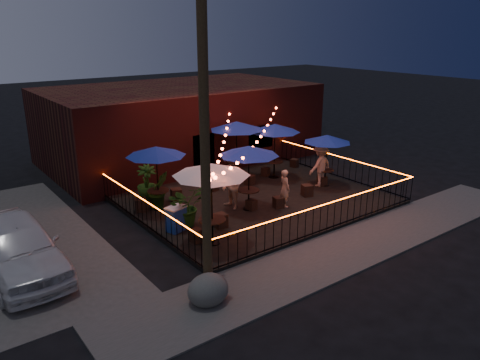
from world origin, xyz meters
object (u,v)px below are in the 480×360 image
object	(u,v)px
cafe_table_0	(211,171)
cafe_table_5	(275,129)
cafe_table_4	(327,139)
cafe_table_3	(236,126)
boulder	(208,290)
cafe_table_1	(156,152)
cooler	(176,218)
utility_pole	(205,152)
cafe_table_2	(249,152)

from	to	relation	value
cafe_table_0	cafe_table_5	distance (m)	7.63
cafe_table_0	cafe_table_4	world-z (taller)	cafe_table_0
cafe_table_3	boulder	world-z (taller)	cafe_table_3
cafe_table_4	cafe_table_0	bearing A→B (deg)	-165.27
cafe_table_5	cafe_table_1	bearing A→B (deg)	-176.39
cafe_table_1	cafe_table_4	distance (m)	7.67
cooler	boulder	world-z (taller)	cooler
utility_pole	cafe_table_2	xyz separation A→B (m)	(4.45, 3.89, -1.50)
cafe_table_5	boulder	size ratio (longest dim) A/B	2.56
cafe_table_4	cafe_table_2	bearing A→B (deg)	-176.93
cafe_table_3	cooler	xyz separation A→B (m)	(-5.25, -3.53, -2.05)
cafe_table_2	cooler	distance (m)	3.81
cafe_table_0	cafe_table_4	size ratio (longest dim) A/B	1.06
cafe_table_0	cafe_table_2	size ratio (longest dim) A/B	1.13
cooler	cafe_table_4	bearing A→B (deg)	-15.45
cafe_table_3	cafe_table_1	bearing A→B (deg)	-164.67
cafe_table_2	cafe_table_4	size ratio (longest dim) A/B	0.94
utility_pole	cafe_table_4	bearing A→B (deg)	24.61
cafe_table_2	cafe_table_5	size ratio (longest dim) A/B	0.99
cafe_table_1	cafe_table_4	size ratio (longest dim) A/B	1.10
utility_pole	cooler	size ratio (longest dim) A/B	8.84
utility_pole	cafe_table_2	size ratio (longest dim) A/B	3.11
cafe_table_4	cafe_table_5	world-z (taller)	cafe_table_5
cafe_table_5	utility_pole	bearing A→B (deg)	-141.09
cafe_table_3	cafe_table_5	world-z (taller)	cafe_table_3
cafe_table_3	cafe_table_5	size ratio (longest dim) A/B	1.08
cafe_table_3	cafe_table_5	distance (m)	1.81
cooler	boulder	size ratio (longest dim) A/B	0.89
cafe_table_2	cafe_table_1	bearing A→B (deg)	143.40
utility_pole	cooler	world-z (taller)	utility_pole
cafe_table_0	cafe_table_5	xyz separation A→B (m)	(6.34, 4.23, -0.16)
cafe_table_0	cafe_table_2	xyz separation A→B (m)	(2.85, 1.71, -0.18)
cafe_table_0	boulder	bearing A→B (deg)	-125.59
cafe_table_1	cafe_table_2	bearing A→B (deg)	-36.60
cooler	boulder	distance (m)	4.58
utility_pole	cafe_table_1	bearing A→B (deg)	75.10
cafe_table_2	utility_pole	bearing A→B (deg)	-138.81
cooler	cafe_table_0	bearing A→B (deg)	-91.93
cafe_table_1	cafe_table_5	world-z (taller)	cafe_table_5
cafe_table_0	cafe_table_1	xyz separation A→B (m)	(0.00, 3.83, -0.20)
cafe_table_3	cooler	distance (m)	6.65
cafe_table_3	utility_pole	bearing A→B (deg)	-131.10
cafe_table_2	boulder	size ratio (longest dim) A/B	2.54
cafe_table_3	cafe_table_4	distance (m)	4.16
cafe_table_4	cooler	xyz separation A→B (m)	(-7.90, -0.35, -1.67)
cooler	boulder	bearing A→B (deg)	-126.92
cafe_table_0	cooler	size ratio (longest dim) A/B	3.21
cafe_table_0	cafe_table_4	bearing A→B (deg)	14.73
cafe_table_1	cafe_table_4	bearing A→B (deg)	-14.11
cafe_table_2	boulder	distance (m)	6.86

